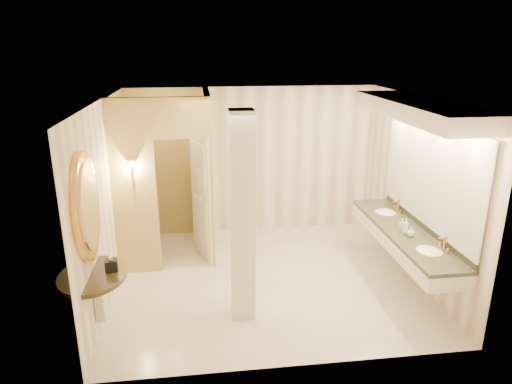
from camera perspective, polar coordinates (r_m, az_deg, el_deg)
The scene contains 16 objects.
floor at distance 7.08m, azimuth 1.33°, elevation -10.77°, with size 4.50×4.50×0.00m, color white.
ceiling at distance 6.25m, azimuth 1.51°, elevation 11.48°, with size 4.50×4.50×0.00m, color white.
wall_back at distance 8.44m, azimuth -0.63°, elevation 3.90°, with size 4.50×0.02×2.70m, color white.
wall_front at distance 4.72m, azimuth 5.11°, elevation -7.98°, with size 4.50×0.02×2.70m, color white.
wall_left at distance 6.60m, azimuth -18.28°, elevation -1.12°, with size 0.02×4.00×2.70m, color white.
wall_right at distance 7.22m, azimuth 19.36°, elevation 0.38°, with size 0.02×4.00×2.70m, color white.
toilet_closet at distance 7.39m, azimuth -8.35°, elevation 1.92°, with size 1.50×1.55×2.70m.
wall_sconce at distance 6.84m, azimuth -15.29°, elevation 3.18°, with size 0.14×0.14×0.42m.
vanity at distance 6.68m, azimuth 19.00°, elevation 1.56°, with size 0.75×2.83×2.09m.
console_shelf at distance 5.49m, azimuth -20.09°, elevation -5.28°, with size 0.97×0.97×1.93m.
pillar at distance 5.65m, azimuth -1.73°, elevation -3.40°, with size 0.30×0.30×2.70m, color silver.
tissue_box at distance 5.67m, azimuth -17.63°, elevation -8.70°, with size 0.14×0.14×0.14m, color black.
toilet at distance 8.08m, azimuth -13.90°, elevation -4.87°, with size 0.38×0.67×0.68m, color white.
soap_bottle_a at distance 6.90m, azimuth 17.79°, elevation -3.78°, with size 0.07×0.07×0.15m, color beige.
soap_bottle_b at distance 6.66m, azimuth 18.79°, elevation -4.75°, with size 0.10×0.10×0.13m, color silver.
soap_bottle_c at distance 6.72m, azimuth 18.19°, elevation -4.09°, with size 0.09×0.09×0.22m, color #C6B28C.
Camera 1 is at (-0.95, -6.13, 3.41)m, focal length 32.00 mm.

